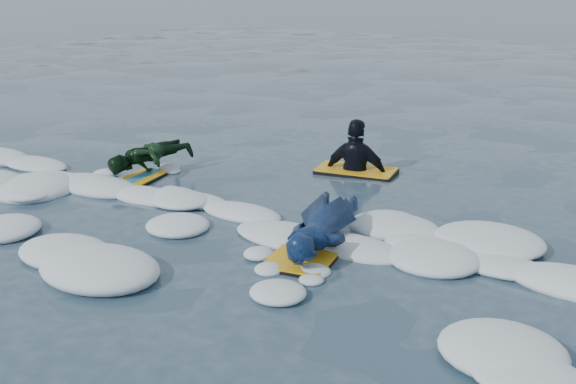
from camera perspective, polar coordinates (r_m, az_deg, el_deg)
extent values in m
plane|color=#192D3C|center=(7.66, -14.78, -4.41)|extent=(120.00, 120.00, 0.00)
cube|color=black|center=(7.20, 1.69, -4.91)|extent=(0.81, 1.22, 0.06)
cube|color=gold|center=(7.19, 1.69, -4.63)|extent=(0.78, 1.20, 0.02)
imported|color=navy|center=(7.33, 2.70, -2.73)|extent=(1.03, 1.81, 0.41)
cube|color=black|center=(9.83, -11.52, 1.04)|extent=(0.56, 0.85, 0.04)
cube|color=gold|center=(9.82, -11.53, 1.19)|extent=(0.54, 0.84, 0.01)
cube|color=#1775B3|center=(9.82, -11.54, 1.24)|extent=(0.26, 0.77, 0.00)
imported|color=black|center=(9.90, -10.82, 2.54)|extent=(0.89, 1.31, 0.45)
cube|color=black|center=(9.96, 5.41, 1.60)|extent=(1.17, 0.77, 0.05)
cube|color=gold|center=(9.95, 5.41, 1.80)|extent=(1.14, 0.74, 0.02)
imported|color=black|center=(9.98, 5.40, 1.17)|extent=(1.00, 0.55, 1.62)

